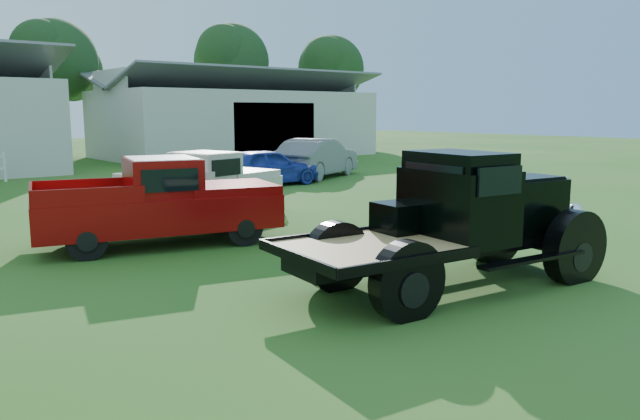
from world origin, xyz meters
TOP-DOWN VIEW (x-y plane):
  - ground at (0.00, 0.00)m, footprint 120.00×120.00m
  - shed_right at (14.00, 27.00)m, footprint 16.80×9.20m
  - tree_c at (5.00, 33.00)m, footprint 5.40×5.40m
  - tree_d at (18.00, 34.00)m, footprint 6.00×6.00m
  - tree_e at (26.00, 32.00)m, footprint 5.70×5.70m
  - vintage_flatbed at (1.03, -1.13)m, footprint 5.71×2.79m
  - red_pickup at (-1.28, 4.80)m, footprint 5.47×3.17m
  - white_pickup at (1.12, 7.31)m, footprint 4.96×2.94m
  - misc_car_blue at (6.51, 12.33)m, footprint 4.20×1.71m
  - misc_car_grey at (9.82, 13.41)m, footprint 5.32×3.81m

SIDE VIEW (x-z plane):
  - ground at x=0.00m, z-range 0.00..0.00m
  - misc_car_blue at x=6.51m, z-range 0.00..1.43m
  - misc_car_grey at x=9.82m, z-range 0.00..1.67m
  - white_pickup at x=1.12m, z-range 0.00..1.71m
  - red_pickup at x=-1.28m, z-range 0.00..1.88m
  - vintage_flatbed at x=1.03m, z-range 0.00..2.18m
  - shed_right at x=14.00m, z-range 0.00..5.20m
  - tree_c at x=5.00m, z-range 0.00..9.00m
  - tree_e at x=26.00m, z-range 0.00..9.50m
  - tree_d at x=18.00m, z-range 0.00..10.00m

